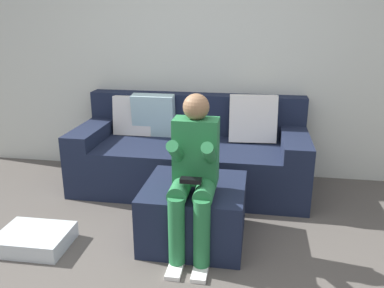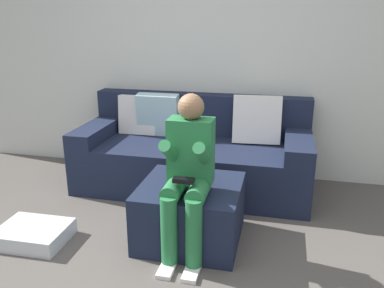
{
  "view_description": "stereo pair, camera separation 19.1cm",
  "coord_description": "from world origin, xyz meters",
  "views": [
    {
      "loc": [
        0.52,
        -1.86,
        1.63
      ],
      "look_at": [
        -0.0,
        1.27,
        0.6
      ],
      "focal_mm": 37.32,
      "sensor_mm": 36.0,
      "label": 1
    },
    {
      "loc": [
        0.71,
        -1.82,
        1.63
      ],
      "look_at": [
        -0.0,
        1.27,
        0.6
      ],
      "focal_mm": 37.32,
      "sensor_mm": 36.0,
      "label": 2
    }
  ],
  "objects": [
    {
      "name": "couch_sectional",
      "position": [
        -0.1,
        1.8,
        0.33
      ],
      "size": [
        2.21,
        0.94,
        0.92
      ],
      "color": "#192138",
      "rests_on": "ground_plane"
    },
    {
      "name": "person_seated",
      "position": [
        0.12,
        0.61,
        0.62
      ],
      "size": [
        0.31,
        0.54,
        1.14
      ],
      "color": "#26723F",
      "rests_on": "ground_plane"
    },
    {
      "name": "wall_back",
      "position": [
        0.0,
        2.26,
        1.34
      ],
      "size": [
        5.63,
        0.1,
        2.69
      ],
      "primitive_type": "cube",
      "color": "silver",
      "rests_on": "ground_plane"
    },
    {
      "name": "storage_bin",
      "position": [
        -1.05,
        0.49,
        0.06
      ],
      "size": [
        0.51,
        0.41,
        0.12
      ],
      "primitive_type": "cube",
      "rotation": [
        0.0,
        0.0,
        0.02
      ],
      "color": "silver",
      "rests_on": "ground_plane"
    },
    {
      "name": "ottoman",
      "position": [
        0.09,
        0.8,
        0.22
      ],
      "size": [
        0.74,
        0.71,
        0.44
      ],
      "primitive_type": "cube",
      "color": "#192138",
      "rests_on": "ground_plane"
    }
  ]
}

